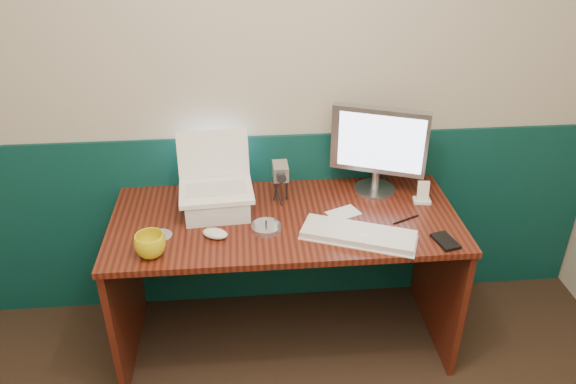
{
  "coord_description": "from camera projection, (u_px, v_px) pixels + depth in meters",
  "views": [
    {
      "loc": [
        -0.11,
        -0.79,
        2.14
      ],
      "look_at": [
        0.06,
        1.23,
        0.97
      ],
      "focal_mm": 35.0,
      "sensor_mm": 36.0,
      "label": 1
    }
  ],
  "objects": [
    {
      "name": "mouse_right",
      "position": [
        365.0,
        238.0,
        2.41
      ],
      "size": [
        0.11,
        0.07,
        0.04
      ],
      "primitive_type": "ellipsoid",
      "rotation": [
        0.0,
        0.0,
        0.02
      ],
      "color": "white",
      "rests_on": "desk"
    },
    {
      "name": "wainscot",
      "position": [
        268.0,
        221.0,
        3.01
      ],
      "size": [
        3.48,
        0.02,
        1.0
      ],
      "primitive_type": "cube",
      "color": "#073131",
      "rests_on": "ground"
    },
    {
      "name": "back_wall",
      "position": [
        265.0,
        87.0,
        2.65
      ],
      "size": [
        3.5,
        0.04,
        2.5
      ],
      "primitive_type": "cube",
      "color": "#BCB49F",
      "rests_on": "ground"
    },
    {
      "name": "cd_loose_a",
      "position": [
        160.0,
        235.0,
        2.45
      ],
      "size": [
        0.11,
        0.11,
        0.0
      ],
      "primitive_type": "cylinder",
      "color": "silver",
      "rests_on": "desk"
    },
    {
      "name": "dock",
      "position": [
        422.0,
        200.0,
        2.7
      ],
      "size": [
        0.09,
        0.07,
        0.02
      ],
      "primitive_type": "cube",
      "rotation": [
        0.0,
        0.0,
        -0.13
      ],
      "color": "white",
      "rests_on": "desk"
    },
    {
      "name": "monitor",
      "position": [
        378.0,
        150.0,
        2.68
      ],
      "size": [
        0.47,
        0.29,
        0.46
      ],
      "primitive_type": null,
      "rotation": [
        0.0,
        0.0,
        -0.38
      ],
      "color": "#A1A1A5",
      "rests_on": "desk"
    },
    {
      "name": "papers",
      "position": [
        343.0,
        213.0,
        2.61
      ],
      "size": [
        0.17,
        0.15,
        0.0
      ],
      "primitive_type": "cube",
      "rotation": [
        0.0,
        0.0,
        0.41
      ],
      "color": "silver",
      "rests_on": "desk"
    },
    {
      "name": "pda",
      "position": [
        445.0,
        241.0,
        2.4
      ],
      "size": [
        0.1,
        0.14,
        0.02
      ],
      "primitive_type": "cube",
      "rotation": [
        0.0,
        0.0,
        0.24
      ],
      "color": "black",
      "rests_on": "desk"
    },
    {
      "name": "pen",
      "position": [
        406.0,
        219.0,
        2.56
      ],
      "size": [
        0.13,
        0.07,
        0.01
      ],
      "primitive_type": "cylinder",
      "rotation": [
        0.0,
        1.57,
        0.43
      ],
      "color": "black",
      "rests_on": "desk"
    },
    {
      "name": "music_player",
      "position": [
        423.0,
        191.0,
        2.67
      ],
      "size": [
        0.06,
        0.03,
        0.1
      ],
      "primitive_type": "cube",
      "rotation": [
        -0.17,
        0.0,
        -0.13
      ],
      "color": "white",
      "rests_on": "dock"
    },
    {
      "name": "cd_spindle",
      "position": [
        266.0,
        228.0,
        2.48
      ],
      "size": [
        0.13,
        0.13,
        0.03
      ],
      "primitive_type": "cylinder",
      "color": "silver",
      "rests_on": "desk"
    },
    {
      "name": "laptop_riser",
      "position": [
        217.0,
        203.0,
        2.6
      ],
      "size": [
        0.31,
        0.26,
        0.1
      ],
      "primitive_type": "cube",
      "rotation": [
        0.0,
        0.0,
        0.07
      ],
      "color": "silver",
      "rests_on": "desk"
    },
    {
      "name": "mouse_left",
      "position": [
        215.0,
        234.0,
        2.43
      ],
      "size": [
        0.13,
        0.11,
        0.04
      ],
      "primitive_type": "ellipsoid",
      "rotation": [
        0.0,
        0.0,
        -0.43
      ],
      "color": "silver",
      "rests_on": "desk"
    },
    {
      "name": "mug",
      "position": [
        150.0,
        245.0,
        2.3
      ],
      "size": [
        0.16,
        0.16,
        0.1
      ],
      "primitive_type": "imported",
      "rotation": [
        0.0,
        0.0,
        0.28
      ],
      "color": "gold",
      "rests_on": "desk"
    },
    {
      "name": "laptop",
      "position": [
        214.0,
        166.0,
        2.5
      ],
      "size": [
        0.35,
        0.28,
        0.28
      ],
      "primitive_type": null,
      "rotation": [
        0.0,
        0.0,
        0.07
      ],
      "color": "white",
      "rests_on": "laptop_riser"
    },
    {
      "name": "camcorder",
      "position": [
        280.0,
        184.0,
        2.66
      ],
      "size": [
        0.09,
        0.13,
        0.19
      ],
      "primitive_type": null,
      "rotation": [
        0.0,
        0.0,
        0.01
      ],
      "color": "silver",
      "rests_on": "desk"
    },
    {
      "name": "keyboard",
      "position": [
        359.0,
        235.0,
        2.43
      ],
      "size": [
        0.51,
        0.33,
        0.03
      ],
      "primitive_type": "cube",
      "rotation": [
        0.0,
        0.0,
        -0.38
      ],
      "color": "silver",
      "rests_on": "desk"
    },
    {
      "name": "desk",
      "position": [
        285.0,
        281.0,
        2.77
      ],
      "size": [
        1.6,
        0.7,
        0.75
      ],
      "primitive_type": "cube",
      "color": "#351009",
      "rests_on": "ground"
    }
  ]
}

